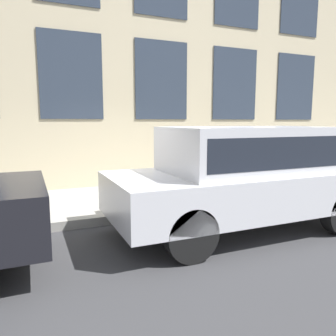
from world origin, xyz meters
TOP-DOWN VIEW (x-y plane):
  - ground_plane at (0.00, 0.00)m, footprint 80.00×80.00m
  - sidewalk at (1.47, 0.00)m, footprint 2.94×60.00m
  - building_facade at (3.09, 0.00)m, footprint 0.33×40.00m
  - fire_hydrant at (0.60, -0.28)m, footprint 0.36×0.46m
  - person at (0.70, -0.64)m, footprint 0.36×0.24m
  - parked_truck_silver_near at (-1.17, -1.17)m, footprint 1.98×4.71m

SIDE VIEW (x-z plane):
  - ground_plane at x=0.00m, z-range 0.00..0.00m
  - sidewalk at x=1.47m, z-range 0.00..0.17m
  - fire_hydrant at x=0.60m, z-range 0.18..0.90m
  - person at x=0.70m, z-range 0.32..1.79m
  - parked_truck_silver_near at x=-1.17m, z-range 0.14..1.99m
  - building_facade at x=3.09m, z-range 0.00..8.42m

